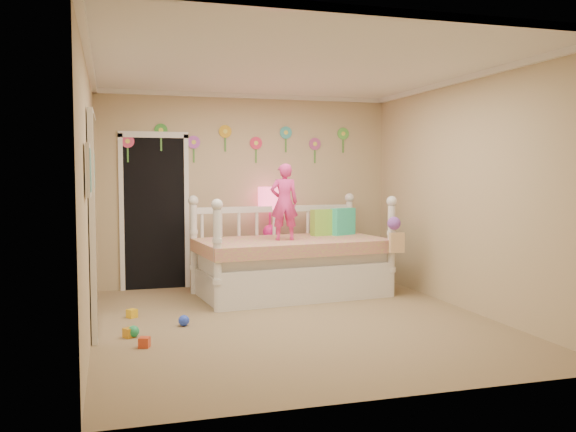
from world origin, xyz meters
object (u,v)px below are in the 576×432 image
object	(u,v)px
nightstand	(270,262)
table_lamp	(270,205)
daybed	(291,245)
child	(284,202)

from	to	relation	value
nightstand	table_lamp	size ratio (longest dim) A/B	0.91
daybed	table_lamp	distance (m)	0.86
table_lamp	nightstand	bearing A→B (deg)	180.00
daybed	child	world-z (taller)	child
daybed	nightstand	xyz separation A→B (m)	(-0.09, 0.72, -0.32)
child	nightstand	xyz separation A→B (m)	(0.04, 0.83, -0.86)
daybed	nightstand	bearing A→B (deg)	91.11
child	table_lamp	distance (m)	0.84
nightstand	child	bearing A→B (deg)	-95.12
child	table_lamp	size ratio (longest dim) A/B	1.33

